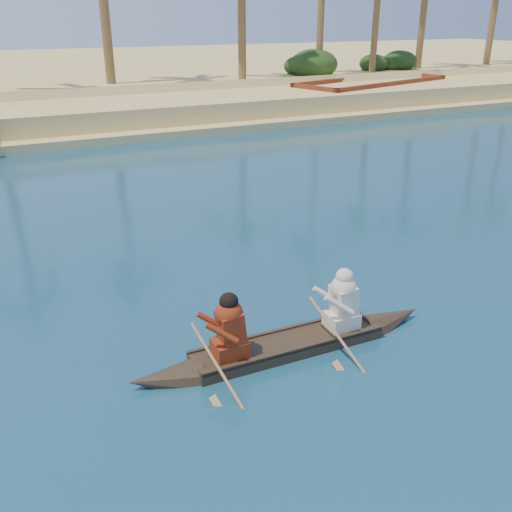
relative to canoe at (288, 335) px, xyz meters
name	(u,v)px	position (x,y,z in m)	size (l,w,h in m)	color
shrub_cluster	(0,96)	(-2.75, 27.31, 0.90)	(100.00, 6.00, 2.40)	black
canoe	(288,335)	(0.00, 0.00, 0.00)	(5.58, 0.81, 1.53)	#352A1D
barge_right	(371,94)	(18.59, 22.81, 0.34)	(11.42, 6.41, 1.81)	brown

